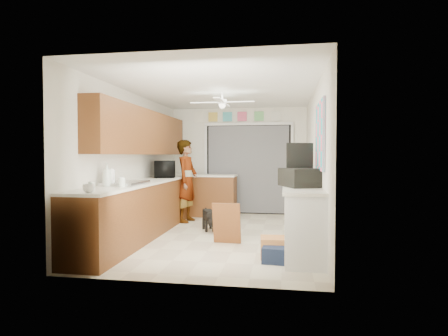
{
  "coord_description": "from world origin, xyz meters",
  "views": [
    {
      "loc": [
        1.09,
        -6.36,
        1.39
      ],
      "look_at": [
        0.0,
        0.4,
        1.15
      ],
      "focal_mm": 30.0,
      "sensor_mm": 36.0,
      "label": 1
    }
  ],
  "objects_px": {
    "suitcase": "(301,178)",
    "paper_towel_roll": "(110,177)",
    "man": "(187,181)",
    "navy_crate": "(276,255)",
    "microwave": "(165,169)",
    "soap_bottle": "(107,175)",
    "dog": "(208,219)",
    "cardboard_box": "(277,247)",
    "cup": "(88,188)"
  },
  "relations": [
    {
      "from": "microwave",
      "to": "man",
      "type": "distance_m",
      "value": 0.56
    },
    {
      "from": "soap_bottle",
      "to": "cup",
      "type": "height_order",
      "value": "soap_bottle"
    },
    {
      "from": "microwave",
      "to": "cardboard_box",
      "type": "xyz_separation_m",
      "value": [
        2.27,
        -2.12,
        -0.97
      ]
    },
    {
      "from": "cup",
      "to": "paper_towel_roll",
      "type": "distance_m",
      "value": 1.03
    },
    {
      "from": "microwave",
      "to": "suitcase",
      "type": "distance_m",
      "value": 3.15
    },
    {
      "from": "cup",
      "to": "dog",
      "type": "relative_size",
      "value": 0.25
    },
    {
      "from": "microwave",
      "to": "cardboard_box",
      "type": "bearing_deg",
      "value": -151.44
    },
    {
      "from": "cup",
      "to": "dog",
      "type": "bearing_deg",
      "value": 70.36
    },
    {
      "from": "paper_towel_roll",
      "to": "navy_crate",
      "type": "height_order",
      "value": "paper_towel_roll"
    },
    {
      "from": "cup",
      "to": "paper_towel_roll",
      "type": "height_order",
      "value": "paper_towel_roll"
    },
    {
      "from": "suitcase",
      "to": "dog",
      "type": "bearing_deg",
      "value": 118.61
    },
    {
      "from": "cardboard_box",
      "to": "dog",
      "type": "relative_size",
      "value": 0.82
    },
    {
      "from": "soap_bottle",
      "to": "dog",
      "type": "distance_m",
      "value": 2.24
    },
    {
      "from": "cardboard_box",
      "to": "microwave",
      "type": "bearing_deg",
      "value": 136.9
    },
    {
      "from": "dog",
      "to": "navy_crate",
      "type": "bearing_deg",
      "value": -79.01
    },
    {
      "from": "paper_towel_roll",
      "to": "cardboard_box",
      "type": "xyz_separation_m",
      "value": [
        2.42,
        -0.05,
        -0.93
      ]
    },
    {
      "from": "cup",
      "to": "suitcase",
      "type": "distance_m",
      "value": 2.83
    },
    {
      "from": "man",
      "to": "navy_crate",
      "type": "bearing_deg",
      "value": -137.32
    },
    {
      "from": "cup",
      "to": "paper_towel_roll",
      "type": "relative_size",
      "value": 0.54
    },
    {
      "from": "soap_bottle",
      "to": "navy_crate",
      "type": "xyz_separation_m",
      "value": [
        2.4,
        -0.17,
        -1.01
      ]
    },
    {
      "from": "cardboard_box",
      "to": "man",
      "type": "distance_m",
      "value": 3.18
    },
    {
      "from": "paper_towel_roll",
      "to": "cardboard_box",
      "type": "height_order",
      "value": "paper_towel_roll"
    },
    {
      "from": "cup",
      "to": "dog",
      "type": "height_order",
      "value": "cup"
    },
    {
      "from": "microwave",
      "to": "dog",
      "type": "relative_size",
      "value": 1.12
    },
    {
      "from": "man",
      "to": "soap_bottle",
      "type": "bearing_deg",
      "value": 176.13
    },
    {
      "from": "paper_towel_roll",
      "to": "suitcase",
      "type": "height_order",
      "value": "suitcase"
    },
    {
      "from": "paper_towel_roll",
      "to": "soap_bottle",
      "type": "bearing_deg",
      "value": -84.51
    },
    {
      "from": "soap_bottle",
      "to": "man",
      "type": "relative_size",
      "value": 0.2
    },
    {
      "from": "man",
      "to": "microwave",
      "type": "bearing_deg",
      "value": 139.07
    },
    {
      "from": "man",
      "to": "dog",
      "type": "xyz_separation_m",
      "value": [
        0.62,
        -0.81,
        -0.64
      ]
    },
    {
      "from": "suitcase",
      "to": "navy_crate",
      "type": "relative_size",
      "value": 1.8
    },
    {
      "from": "cup",
      "to": "suitcase",
      "type": "bearing_deg",
      "value": 26.79
    },
    {
      "from": "paper_towel_roll",
      "to": "cardboard_box",
      "type": "distance_m",
      "value": 2.59
    },
    {
      "from": "navy_crate",
      "to": "suitcase",
      "type": "bearing_deg",
      "value": 59.57
    },
    {
      "from": "microwave",
      "to": "cardboard_box",
      "type": "relative_size",
      "value": 1.36
    },
    {
      "from": "soap_bottle",
      "to": "paper_towel_roll",
      "type": "height_order",
      "value": "soap_bottle"
    },
    {
      "from": "suitcase",
      "to": "paper_towel_roll",
      "type": "bearing_deg",
      "value": 163.8
    },
    {
      "from": "soap_bottle",
      "to": "paper_towel_roll",
      "type": "bearing_deg",
      "value": 95.49
    },
    {
      "from": "navy_crate",
      "to": "man",
      "type": "relative_size",
      "value": 0.2
    },
    {
      "from": "paper_towel_roll",
      "to": "suitcase",
      "type": "xyz_separation_m",
      "value": [
        2.74,
        0.27,
        0.01
      ]
    },
    {
      "from": "soap_bottle",
      "to": "suitcase",
      "type": "relative_size",
      "value": 0.56
    },
    {
      "from": "soap_bottle",
      "to": "suitcase",
      "type": "xyz_separation_m",
      "value": [
        2.73,
        0.39,
        -0.04
      ]
    },
    {
      "from": "microwave",
      "to": "man",
      "type": "xyz_separation_m",
      "value": [
        0.37,
        0.33,
        -0.26
      ]
    },
    {
      "from": "soap_bottle",
      "to": "cardboard_box",
      "type": "relative_size",
      "value": 0.77
    },
    {
      "from": "microwave",
      "to": "cup",
      "type": "relative_size",
      "value": 4.49
    },
    {
      "from": "paper_towel_roll",
      "to": "man",
      "type": "relative_size",
      "value": 0.15
    },
    {
      "from": "man",
      "to": "dog",
      "type": "bearing_deg",
      "value": -134.93
    },
    {
      "from": "dog",
      "to": "cup",
      "type": "bearing_deg",
      "value": -132.64
    },
    {
      "from": "microwave",
      "to": "suitcase",
      "type": "bearing_deg",
      "value": -143.14
    },
    {
      "from": "navy_crate",
      "to": "man",
      "type": "bearing_deg",
      "value": 125.07
    }
  ]
}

